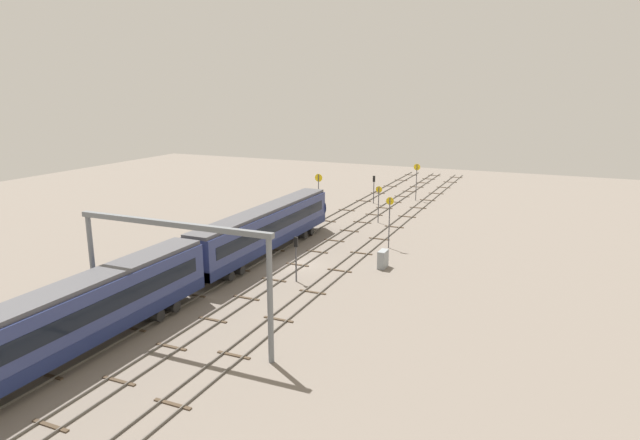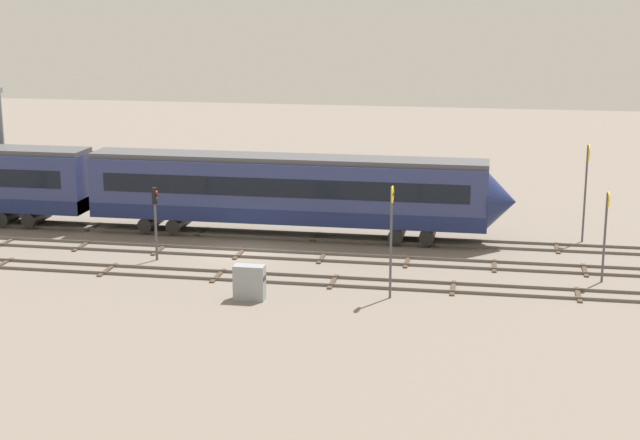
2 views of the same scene
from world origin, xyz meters
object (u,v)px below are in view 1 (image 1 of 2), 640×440
at_px(speed_sign_distant_end, 379,200).
at_px(signal_light_trackside_departure, 374,185).
at_px(train, 77,318).
at_px(speed_sign_near_foreground, 319,189).
at_px(relay_cabinet, 383,259).
at_px(signal_light_trackside_approach, 296,252).
at_px(overhead_gantry, 173,255).
at_px(speed_sign_far_trackside, 417,177).
at_px(speed_sign_mid_trackside, 389,216).

bearing_deg(speed_sign_distant_end, signal_light_trackside_departure, 21.04).
xyz_separation_m(train, speed_sign_near_foreground, (41.83, 1.90, 1.23)).
bearing_deg(relay_cabinet, signal_light_trackside_approach, 139.01).
relative_size(speed_sign_near_foreground, speed_sign_distant_end, 1.24).
bearing_deg(train, overhead_gantry, -44.66).
height_order(signal_light_trackside_departure, relay_cabinet, signal_light_trackside_departure).
xyz_separation_m(train, overhead_gantry, (4.33, -4.28, 3.47)).
height_order(overhead_gantry, relay_cabinet, overhead_gantry).
relative_size(speed_sign_distant_end, relay_cabinet, 2.78).
bearing_deg(overhead_gantry, relay_cabinet, -21.19).
bearing_deg(speed_sign_distant_end, speed_sign_near_foreground, 92.19).
distance_m(speed_sign_near_foreground, speed_sign_distant_end, 8.27).
distance_m(speed_sign_near_foreground, signal_light_trackside_approach, 25.05).
height_order(speed_sign_near_foreground, signal_light_trackside_departure, speed_sign_near_foreground).
bearing_deg(overhead_gantry, signal_light_trackside_departure, 2.72).
distance_m(speed_sign_near_foreground, speed_sign_far_trackside, 18.88).
relative_size(speed_sign_mid_trackside, signal_light_trackside_approach, 1.36).
xyz_separation_m(speed_sign_mid_trackside, signal_light_trackside_approach, (-13.48, 4.47, -0.80)).
xyz_separation_m(overhead_gantry, speed_sign_mid_trackside, (27.37, -6.58, -2.62)).
xyz_separation_m(overhead_gantry, signal_light_trackside_departure, (49.21, 2.34, -3.37)).
xyz_separation_m(speed_sign_distant_end, signal_light_trackside_approach, (-23.92, -0.07, -0.32)).
relative_size(overhead_gantry, relay_cabinet, 8.76).
xyz_separation_m(signal_light_trackside_approach, relay_cabinet, (6.79, -5.90, -1.85)).
relative_size(signal_light_trackside_approach, signal_light_trackside_departure, 0.98).
relative_size(speed_sign_far_trackside, signal_light_trackside_approach, 1.38).
bearing_deg(overhead_gantry, speed_sign_mid_trackside, -13.52).
bearing_deg(relay_cabinet, overhead_gantry, 158.81).
bearing_deg(speed_sign_far_trackside, speed_sign_near_foreground, 151.31).
height_order(speed_sign_far_trackside, signal_light_trackside_departure, speed_sign_far_trackside).
height_order(speed_sign_mid_trackside, speed_sign_distant_end, speed_sign_mid_trackside).
bearing_deg(relay_cabinet, speed_sign_distant_end, 19.22).
bearing_deg(signal_light_trackside_departure, speed_sign_far_trackside, -47.15).
xyz_separation_m(signal_light_trackside_departure, relay_cabinet, (-28.53, -10.36, -1.90)).
xyz_separation_m(signal_light_trackside_approach, signal_light_trackside_departure, (35.32, 4.46, 0.05)).
xyz_separation_m(speed_sign_near_foreground, speed_sign_mid_trackside, (-10.12, -12.76, -0.38)).
bearing_deg(train, speed_sign_near_foreground, 2.60).
relative_size(speed_sign_near_foreground, signal_light_trackside_departure, 1.40).
height_order(signal_light_trackside_approach, relay_cabinet, signal_light_trackside_approach).
bearing_deg(speed_sign_near_foreground, signal_light_trackside_approach, -160.64).
relative_size(overhead_gantry, speed_sign_near_foreground, 2.55).
bearing_deg(speed_sign_far_trackside, signal_light_trackside_departure, 132.85).
relative_size(overhead_gantry, speed_sign_mid_trackside, 2.69).
height_order(train, speed_sign_near_foreground, speed_sign_near_foreground).
height_order(speed_sign_far_trackside, signal_light_trackside_approach, speed_sign_far_trackside).
height_order(overhead_gantry, speed_sign_near_foreground, overhead_gantry).
relative_size(signal_light_trackside_departure, relay_cabinet, 2.45).
bearing_deg(speed_sign_far_trackside, speed_sign_mid_trackside, -172.11).
distance_m(speed_sign_distant_end, signal_light_trackside_approach, 23.92).
distance_m(train, signal_light_trackside_approach, 19.31).
relative_size(speed_sign_distant_end, signal_light_trackside_departure, 1.13).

